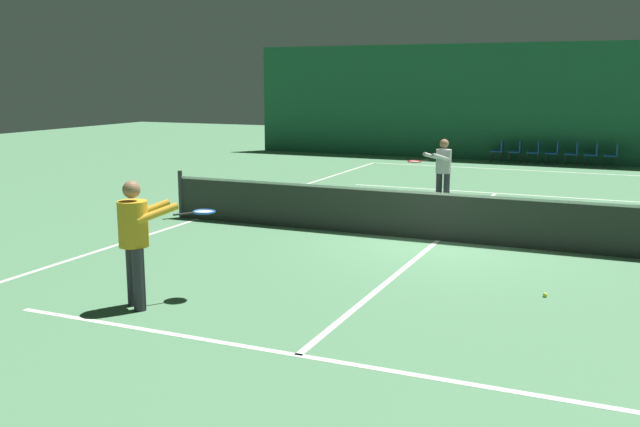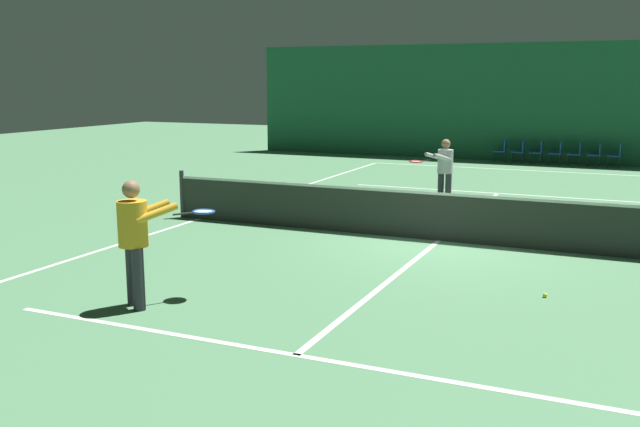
{
  "view_description": "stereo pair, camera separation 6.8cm",
  "coord_description": "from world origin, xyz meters",
  "px_view_note": "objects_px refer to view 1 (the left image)",
  "views": [
    {
      "loc": [
        3.29,
        -13.33,
        3.09
      ],
      "look_at": [
        -1.11,
        -3.22,
        1.01
      ],
      "focal_mm": 40.0,
      "sensor_mm": 36.0,
      "label": 1
    },
    {
      "loc": [
        3.35,
        -13.3,
        3.09
      ],
      "look_at": [
        -1.11,
        -3.22,
        1.01
      ],
      "focal_mm": 40.0,
      "sensor_mm": 36.0,
      "label": 2
    }
  ],
  "objects_px": {
    "player_far": "(442,167)",
    "courtside_chair_5": "(593,153)",
    "courtside_chair_1": "(517,150)",
    "courtside_chair_4": "(574,152)",
    "courtside_chair_0": "(499,149)",
    "courtside_chair_3": "(554,151)",
    "tennis_ball": "(545,295)",
    "player_near": "(137,234)",
    "tennis_net": "(439,215)",
    "courtside_chair_2": "(536,151)",
    "courtside_chair_6": "(613,154)"
  },
  "relations": [
    {
      "from": "courtside_chair_4",
      "to": "player_far",
      "type": "bearing_deg",
      "value": -13.1
    },
    {
      "from": "courtside_chair_0",
      "to": "courtside_chair_3",
      "type": "bearing_deg",
      "value": 90.0
    },
    {
      "from": "player_far",
      "to": "courtside_chair_5",
      "type": "relative_size",
      "value": 1.96
    },
    {
      "from": "player_far",
      "to": "courtside_chair_0",
      "type": "xyz_separation_m",
      "value": [
        -0.31,
        10.14,
        -0.48
      ]
    },
    {
      "from": "tennis_net",
      "to": "courtside_chair_1",
      "type": "height_order",
      "value": "tennis_net"
    },
    {
      "from": "courtside_chair_2",
      "to": "courtside_chair_0",
      "type": "bearing_deg",
      "value": -90.0
    },
    {
      "from": "courtside_chair_2",
      "to": "courtside_chair_3",
      "type": "distance_m",
      "value": 0.67
    },
    {
      "from": "courtside_chair_1",
      "to": "courtside_chair_3",
      "type": "relative_size",
      "value": 1.0
    },
    {
      "from": "courtside_chair_4",
      "to": "courtside_chair_5",
      "type": "bearing_deg",
      "value": 90.0
    },
    {
      "from": "courtside_chair_5",
      "to": "courtside_chair_6",
      "type": "height_order",
      "value": "same"
    },
    {
      "from": "player_far",
      "to": "courtside_chair_0",
      "type": "distance_m",
      "value": 10.16
    },
    {
      "from": "courtside_chair_1",
      "to": "courtside_chair_3",
      "type": "distance_m",
      "value": 1.34
    },
    {
      "from": "player_near",
      "to": "tennis_ball",
      "type": "height_order",
      "value": "player_near"
    },
    {
      "from": "tennis_net",
      "to": "courtside_chair_2",
      "type": "height_order",
      "value": "tennis_net"
    },
    {
      "from": "player_far",
      "to": "courtside_chair_0",
      "type": "bearing_deg",
      "value": -147.53
    },
    {
      "from": "player_near",
      "to": "courtside_chair_0",
      "type": "bearing_deg",
      "value": 30.52
    },
    {
      "from": "player_far",
      "to": "courtside_chair_3",
      "type": "distance_m",
      "value": 10.29
    },
    {
      "from": "courtside_chair_0",
      "to": "courtside_chair_6",
      "type": "distance_m",
      "value": 4.01
    },
    {
      "from": "courtside_chair_0",
      "to": "courtside_chair_2",
      "type": "bearing_deg",
      "value": 90.0
    },
    {
      "from": "courtside_chair_3",
      "to": "courtside_chair_6",
      "type": "bearing_deg",
      "value": 90.0
    },
    {
      "from": "courtside_chair_0",
      "to": "courtside_chair_1",
      "type": "xyz_separation_m",
      "value": [
        0.67,
        0.0,
        0.0
      ]
    },
    {
      "from": "courtside_chair_4",
      "to": "tennis_ball",
      "type": "relative_size",
      "value": 12.73
    },
    {
      "from": "player_near",
      "to": "courtside_chair_6",
      "type": "xyz_separation_m",
      "value": [
        5.53,
        19.74,
        -0.54
      ]
    },
    {
      "from": "courtside_chair_2",
      "to": "tennis_ball",
      "type": "xyz_separation_m",
      "value": [
        2.23,
        -17.03,
        -0.45
      ]
    },
    {
      "from": "courtside_chair_3",
      "to": "tennis_ball",
      "type": "bearing_deg",
      "value": 5.23
    },
    {
      "from": "tennis_ball",
      "to": "player_far",
      "type": "bearing_deg",
      "value": 115.26
    },
    {
      "from": "courtside_chair_0",
      "to": "player_far",
      "type": "bearing_deg",
      "value": 1.77
    },
    {
      "from": "courtside_chair_5",
      "to": "courtside_chair_6",
      "type": "relative_size",
      "value": 1.0
    },
    {
      "from": "tennis_net",
      "to": "courtside_chair_0",
      "type": "distance_m",
      "value": 14.11
    },
    {
      "from": "player_far",
      "to": "courtside_chair_5",
      "type": "bearing_deg",
      "value": -165.93
    },
    {
      "from": "tennis_net",
      "to": "courtside_chair_4",
      "type": "relative_size",
      "value": 14.29
    },
    {
      "from": "player_far",
      "to": "courtside_chair_5",
      "type": "distance_m",
      "value": 10.59
    },
    {
      "from": "courtside_chair_1",
      "to": "courtside_chair_4",
      "type": "height_order",
      "value": "same"
    },
    {
      "from": "player_far",
      "to": "courtside_chair_1",
      "type": "xyz_separation_m",
      "value": [
        0.35,
        10.14,
        -0.48
      ]
    },
    {
      "from": "courtside_chair_0",
      "to": "courtside_chair_5",
      "type": "xyz_separation_m",
      "value": [
        3.34,
        0.0,
        0.0
      ]
    },
    {
      "from": "player_far",
      "to": "courtside_chair_6",
      "type": "distance_m",
      "value": 10.8
    },
    {
      "from": "courtside_chair_4",
      "to": "courtside_chair_5",
      "type": "relative_size",
      "value": 1.0
    },
    {
      "from": "tennis_net",
      "to": "courtside_chair_0",
      "type": "xyz_separation_m",
      "value": [
        -1.23,
        14.06,
        -0.03
      ]
    },
    {
      "from": "courtside_chair_1",
      "to": "courtside_chair_4",
      "type": "distance_m",
      "value": 2.01
    },
    {
      "from": "courtside_chair_2",
      "to": "player_near",
      "type": "bearing_deg",
      "value": -8.23
    },
    {
      "from": "courtside_chair_2",
      "to": "courtside_chair_6",
      "type": "distance_m",
      "value": 2.67
    },
    {
      "from": "courtside_chair_0",
      "to": "courtside_chair_1",
      "type": "bearing_deg",
      "value": 90.0
    },
    {
      "from": "courtside_chair_1",
      "to": "courtside_chair_5",
      "type": "bearing_deg",
      "value": 90.0
    },
    {
      "from": "courtside_chair_1",
      "to": "courtside_chair_3",
      "type": "bearing_deg",
      "value": 90.0
    },
    {
      "from": "player_near",
      "to": "courtside_chair_5",
      "type": "distance_m",
      "value": 20.34
    },
    {
      "from": "courtside_chair_5",
      "to": "tennis_ball",
      "type": "bearing_deg",
      "value": 0.75
    },
    {
      "from": "player_near",
      "to": "courtside_chair_3",
      "type": "xyz_separation_m",
      "value": [
        3.52,
        19.74,
        -0.54
      ]
    },
    {
      "from": "courtside_chair_1",
      "to": "courtside_chair_3",
      "type": "height_order",
      "value": "same"
    },
    {
      "from": "player_near",
      "to": "courtside_chair_3",
      "type": "distance_m",
      "value": 20.06
    },
    {
      "from": "courtside_chair_0",
      "to": "courtside_chair_6",
      "type": "height_order",
      "value": "same"
    }
  ]
}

